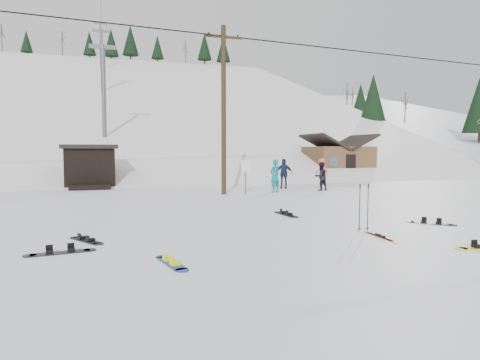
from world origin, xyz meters
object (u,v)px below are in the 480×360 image
object	(u,v)px
hero_snowboard	(171,263)
hero_skis	(380,236)
cabin	(338,161)
utility_pole	(224,108)

from	to	relation	value
hero_snowboard	hero_skis	distance (m)	5.97
cabin	hero_skis	distance (m)	25.50
cabin	hero_snowboard	distance (m)	29.53
utility_pole	cabin	world-z (taller)	utility_pole
cabin	hero_skis	xyz separation A→B (m)	(-12.05, -22.43, -1.46)
utility_pole	hero_snowboard	size ratio (longest dim) A/B	6.12
hero_snowboard	hero_skis	xyz separation A→B (m)	(5.89, 0.97, -0.00)
utility_pole	hero_snowboard	bearing A→B (deg)	-110.25
hero_snowboard	utility_pole	bearing A→B (deg)	-31.60
cabin	hero_skis	size ratio (longest dim) A/B	3.40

